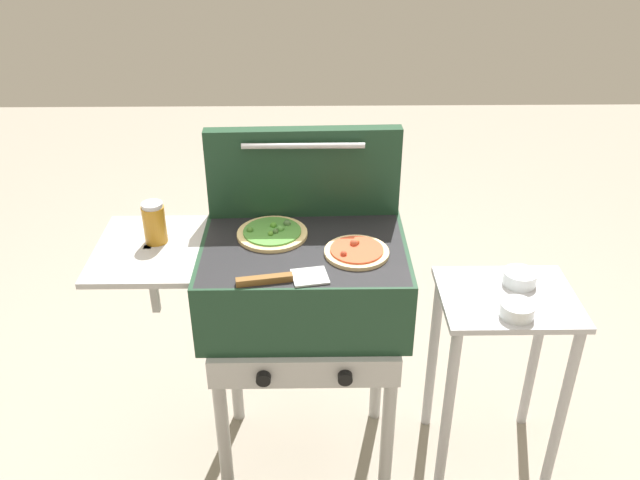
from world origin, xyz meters
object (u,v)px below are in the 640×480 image
Objects in this scene: grill at (300,285)px; pizza_veggie at (272,233)px; prep_table at (500,344)px; topping_bowl_near at (520,278)px; pizza_pepperoni at (356,251)px; sauce_jar at (154,223)px; spatula at (283,278)px; topping_bowl_far at (517,310)px.

pizza_veggie reaches higher than grill.
topping_bowl_near reaches higher than prep_table.
sauce_jar reaches higher than pizza_pepperoni.
pizza_pepperoni is 1.77× the size of topping_bowl_near.
spatula reaches higher than prep_table.
pizza_pepperoni is 1.84× the size of topping_bowl_far.
topping_bowl_far reaches higher than prep_table.
pizza_pepperoni is 0.74× the size of spatula.
pizza_pepperoni is at bearing -14.99° from grill.
grill reaches higher than topping_bowl_near.
pizza_veggie is at bearing -179.72° from topping_bowl_near.
pizza_pepperoni reaches higher than spatula.
topping_bowl_far is at bearing 6.81° from spatula.
topping_bowl_far is (0.67, -0.10, -0.03)m from grill.
grill is 8.69× the size of topping_bowl_near.
sauce_jar is 0.19× the size of prep_table.
sauce_jar is at bearing 178.29° from prep_table.
spatula is (-0.04, -0.19, 0.15)m from grill.
pizza_pepperoni reaches higher than topping_bowl_near.
topping_bowl_near is at bearing 5.86° from grill.
grill is 7.22× the size of sauce_jar.
topping_bowl_near is (1.17, 0.04, -0.24)m from sauce_jar.
topping_bowl_near is 1.04× the size of topping_bowl_far.
sauce_jar is at bearing 150.48° from spatula.
sauce_jar is 0.46m from spatula.
prep_table is (0.67, 0.00, -0.25)m from grill.
grill is 0.24m from pizza_pepperoni.
topping_bowl_far is (-0.00, -0.11, 0.22)m from prep_table.
pizza_veggie is at bearing 155.66° from pizza_pepperoni.
pizza_pepperoni is 0.26m from spatula.
topping_bowl_near is at bearing 0.28° from pizza_veggie.
pizza_veggie is at bearing 5.24° from sauce_jar.
sauce_jar is 1.21m from prep_table.
sauce_jar is 1.15m from topping_bowl_far.
prep_table is at bearing 15.13° from spatula.
topping_bowl_far is at bearing -7.28° from sauce_jar.
sauce_jar reaches higher than topping_bowl_far.
topping_bowl_near is (0.77, 0.26, -0.18)m from spatula.
grill is 0.25m from spatula.
pizza_veggie is 0.83m from topping_bowl_near.
prep_table is (0.72, 0.19, -0.40)m from spatula.
topping_bowl_near and topping_bowl_far have the same top height.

